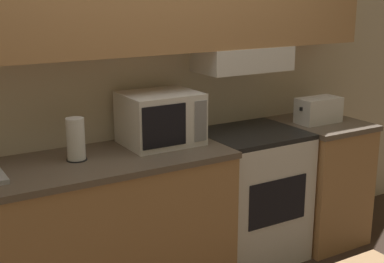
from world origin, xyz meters
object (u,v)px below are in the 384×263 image
object	(u,v)px
stove_range	(250,195)
toaster	(318,110)
microwave	(160,118)
paper_towel_roll	(76,139)

from	to	relation	value
stove_range	toaster	bearing A→B (deg)	-3.51
microwave	toaster	bearing A→B (deg)	-4.89
toaster	paper_towel_roll	bearing A→B (deg)	178.47
toaster	paper_towel_roll	distance (m)	1.77
stove_range	microwave	size ratio (longest dim) A/B	1.98
paper_towel_roll	toaster	bearing A→B (deg)	-1.53
toaster	paper_towel_roll	size ratio (longest dim) A/B	1.38
stove_range	paper_towel_roll	distance (m)	1.33
stove_range	microwave	distance (m)	0.89
microwave	paper_towel_roll	bearing A→B (deg)	-174.20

